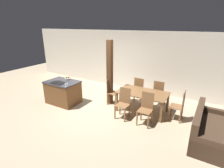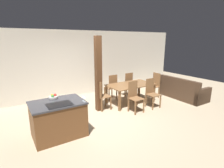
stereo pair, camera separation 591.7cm
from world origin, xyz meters
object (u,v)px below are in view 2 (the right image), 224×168
at_px(dining_chair_near_left, 135,96).
at_px(dining_chair_far_left, 112,87).
at_px(timber_post, 98,75).
at_px(couch, 182,91).
at_px(dining_chair_near_right, 152,92).
at_px(fruit_bowl, 53,97).
at_px(dining_chair_far_right, 127,84).
at_px(dining_table, 131,87).
at_px(kitchen_island, 58,119).
at_px(wine_glass_middle, 83,97).
at_px(dining_chair_head_end, 101,95).
at_px(dining_chair_foot_end, 154,85).
at_px(wine_glass_near, 85,98).

bearing_deg(dining_chair_near_left, dining_chair_far_left, 90.00).
distance_m(dining_chair_near_left, timber_post, 1.38).
distance_m(couch, timber_post, 3.68).
bearing_deg(dining_chair_near_left, dining_chair_near_right, 0.00).
relative_size(fruit_bowl, timber_post, 0.09).
relative_size(fruit_bowl, dining_chair_far_right, 0.21).
bearing_deg(dining_chair_far_left, dining_table, 118.58).
relative_size(kitchen_island, wine_glass_middle, 8.77).
xyz_separation_m(couch, timber_post, (-3.48, 0.71, 0.94)).
distance_m(dining_table, dining_chair_near_left, 0.82).
xyz_separation_m(wine_glass_middle, dining_table, (2.39, 1.18, -0.36)).
distance_m(dining_chair_near_right, timber_post, 2.00).
distance_m(dining_table, dining_chair_far_right, 0.82).
bearing_deg(dining_table, dining_chair_far_right, 61.42).
height_order(dining_chair_head_end, dining_chair_foot_end, same).
height_order(wine_glass_middle, dining_chair_far_right, wine_glass_middle).
bearing_deg(dining_chair_far_right, couch, 141.27).
distance_m(wine_glass_middle, dining_table, 2.69).
height_order(kitchen_island, dining_chair_foot_end, dining_chair_foot_end).
bearing_deg(wine_glass_middle, couch, 5.98).
relative_size(kitchen_island, couch, 0.68).
xyz_separation_m(kitchen_island, dining_chair_foot_end, (4.18, 0.88, 0.08)).
relative_size(wine_glass_near, dining_chair_foot_end, 0.14).
height_order(dining_chair_head_end, timber_post, timber_post).
bearing_deg(dining_chair_far_left, dining_chair_head_end, 39.77).
bearing_deg(dining_chair_near_right, couch, 0.30).
height_order(wine_glass_near, couch, wine_glass_near).
relative_size(dining_chair_far_left, couch, 0.55).
xyz_separation_m(dining_chair_near_left, dining_chair_foot_end, (1.63, 0.71, 0.00)).
xyz_separation_m(kitchen_island, wine_glass_near, (0.55, -0.37, 0.55)).
relative_size(wine_glass_middle, timber_post, 0.06).
distance_m(dining_chair_near_left, couch, 2.54).
distance_m(wine_glass_middle, couch, 4.62).
distance_m(kitchen_island, dining_chair_near_left, 2.56).
distance_m(kitchen_island, fruit_bowl, 0.58).
bearing_deg(dining_chair_near_left, dining_table, 61.42).
height_order(wine_glass_near, dining_table, wine_glass_near).
distance_m(dining_chair_near_right, dining_chair_far_left, 1.62).
distance_m(fruit_bowl, dining_chair_foot_end, 4.24).
xyz_separation_m(dining_chair_near_right, couch, (1.76, 0.01, -0.24)).
xyz_separation_m(wine_glass_middle, dining_chair_foot_end, (3.63, 1.18, -0.47)).
distance_m(fruit_bowl, dining_chair_head_end, 1.85).
bearing_deg(fruit_bowl, dining_chair_foot_end, 7.84).
bearing_deg(kitchen_island, dining_chair_foot_end, 11.91).
relative_size(kitchen_island, dining_chair_near_left, 1.23).
bearing_deg(couch, wine_glass_middle, 96.82).
bearing_deg(timber_post, fruit_bowl, -159.94).
height_order(wine_glass_near, dining_chair_near_right, wine_glass_near).
height_order(dining_chair_foot_end, timber_post, timber_post).
distance_m(fruit_bowl, wine_glass_middle, 0.82).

